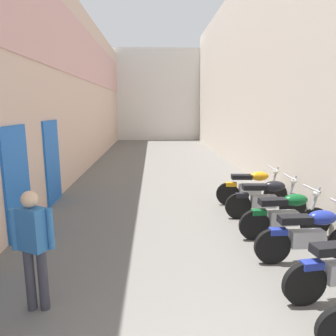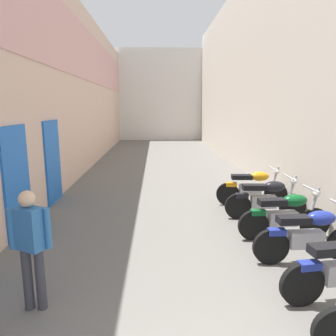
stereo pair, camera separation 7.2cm
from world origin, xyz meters
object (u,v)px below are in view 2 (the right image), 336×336
motorcycle_fourth (310,234)px  motorcycle_sixth (266,198)px  pedestrian_mid_alley (31,242)px  motorcycle_fifth (286,214)px  motorcycle_seventh (252,187)px

motorcycle_fourth → motorcycle_sixth: (-0.00, 2.05, 0.00)m
pedestrian_mid_alley → motorcycle_fourth: bearing=14.4°
motorcycle_fifth → motorcycle_sixth: (0.00, 1.09, 0.00)m
motorcycle_fifth → pedestrian_mid_alley: pedestrian_mid_alley is taller
motorcycle_fifth → motorcycle_seventh: size_ratio=1.00×
motorcycle_fourth → pedestrian_mid_alley: bearing=-165.6°
motorcycle_sixth → motorcycle_seventh: bearing=90.0°
motorcycle_fourth → motorcycle_fifth: (-0.00, 0.96, 0.00)m
motorcycle_sixth → pedestrian_mid_alley: 5.12m
motorcycle_seventh → pedestrian_mid_alley: bearing=-134.5°
motorcycle_fifth → motorcycle_sixth: size_ratio=1.00×
motorcycle_fifth → pedestrian_mid_alley: 4.55m
motorcycle_sixth → pedestrian_mid_alley: size_ratio=1.18×
motorcycle_sixth → motorcycle_seventh: same height
motorcycle_fourth → motorcycle_sixth: bearing=90.0°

